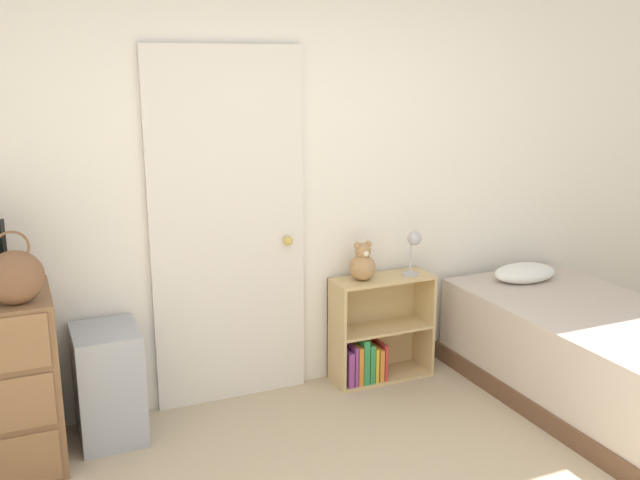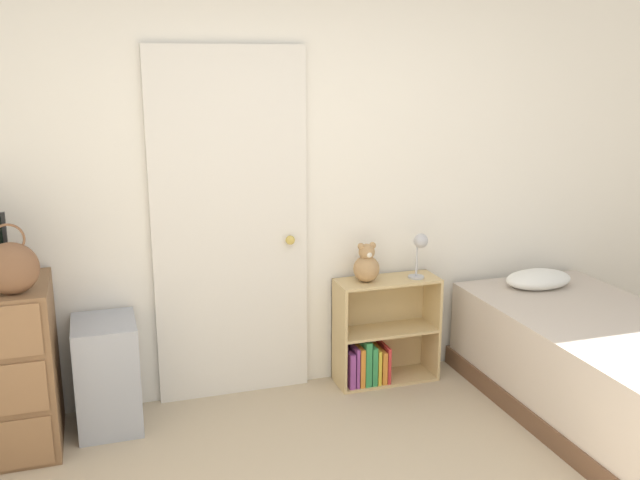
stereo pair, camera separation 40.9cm
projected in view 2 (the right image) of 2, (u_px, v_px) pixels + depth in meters
wall_back at (282, 184)px, 4.24m from camera, size 10.00×0.06×2.55m
door_closed at (231, 228)px, 4.15m from camera, size 0.91×0.09×2.08m
handbag at (11, 268)px, 3.40m from camera, size 0.26×0.14×0.35m
storage_bin at (107, 374)px, 3.92m from camera, size 0.34×0.41×0.62m
bookshelf at (378, 342)px, 4.50m from camera, size 0.65×0.25×0.67m
teddy_bear at (366, 265)px, 4.34m from camera, size 0.16×0.16×0.25m
desk_lamp at (420, 247)px, 4.38m from camera, size 0.11×0.11×0.28m
bed at (607, 371)px, 4.01m from camera, size 0.99×1.97×0.68m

